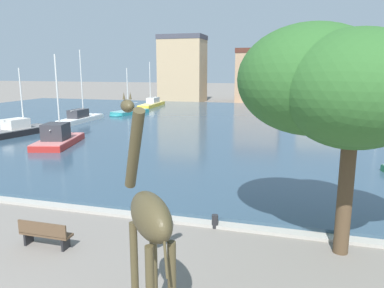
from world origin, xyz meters
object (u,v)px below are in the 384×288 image
(sailboat_black, at_px, (24,130))
(mooring_bollard, at_px, (215,221))
(sailboat_teal, at_px, (127,113))
(park_bench, at_px, (45,233))
(sailboat_red, at_px, (60,139))
(sailboat_white, at_px, (83,118))
(sailboat_navy, at_px, (378,126))
(shade_tree, at_px, (348,88))
(sailboat_yellow, at_px, (151,105))
(giraffe_statue, at_px, (149,218))
(sailboat_grey, at_px, (335,111))

(sailboat_black, xyz_separation_m, mooring_bollard, (20.15, -13.97, -0.30))
(sailboat_teal, relative_size, park_bench, 3.51)
(sailboat_red, height_order, sailboat_white, sailboat_white)
(sailboat_navy, xyz_separation_m, mooring_bollard, (-9.98, -25.33, -0.28))
(sailboat_teal, height_order, shade_tree, shade_tree)
(sailboat_red, relative_size, shade_tree, 0.96)
(sailboat_black, bearing_deg, sailboat_navy, 20.66)
(sailboat_yellow, bearing_deg, sailboat_teal, -85.37)
(sailboat_red, height_order, sailboat_teal, sailboat_red)
(sailboat_black, height_order, shade_tree, shade_tree)
(shade_tree, bearing_deg, giraffe_statue, -131.61)
(sailboat_black, xyz_separation_m, park_bench, (15.11, -17.02, -0.06))
(sailboat_teal, bearing_deg, sailboat_white, -106.07)
(sailboat_white, height_order, park_bench, sailboat_white)
(shade_tree, relative_size, park_bench, 3.97)
(sailboat_teal, distance_m, sailboat_black, 15.52)
(giraffe_statue, distance_m, sailboat_teal, 39.24)
(sailboat_grey, xyz_separation_m, sailboat_white, (-27.04, -16.93, 0.16))
(giraffe_statue, xyz_separation_m, sailboat_white, (-19.47, 28.25, -2.14))
(sailboat_white, height_order, shade_tree, sailboat_white)
(sailboat_grey, bearing_deg, mooring_bollard, -100.60)
(giraffe_statue, bearing_deg, sailboat_yellow, 112.36)
(sailboat_red, xyz_separation_m, shade_tree, (18.43, -11.84, 4.63))
(sailboat_teal, distance_m, sailboat_grey, 27.06)
(sailboat_teal, xyz_separation_m, mooring_bollard, (17.70, -29.29, -0.13))
(shade_tree, bearing_deg, mooring_bollard, 167.18)
(sailboat_black, bearing_deg, sailboat_white, 86.69)
(sailboat_navy, relative_size, sailboat_white, 0.82)
(sailboat_teal, relative_size, sailboat_grey, 0.74)
(shade_tree, bearing_deg, sailboat_grey, 85.33)
(sailboat_yellow, relative_size, sailboat_black, 1.47)
(sailboat_red, bearing_deg, sailboat_white, 114.61)
(sailboat_red, bearing_deg, mooring_bollard, -37.26)
(sailboat_black, distance_m, park_bench, 22.76)
(sailboat_navy, distance_m, sailboat_black, 32.20)
(sailboat_black, distance_m, mooring_bollard, 24.52)
(park_bench, bearing_deg, shade_tree, 13.09)
(sailboat_red, distance_m, park_bench, 16.78)
(giraffe_statue, xyz_separation_m, sailboat_navy, (10.17, 31.08, -2.16))
(giraffe_statue, height_order, sailboat_black, sailboat_black)
(sailboat_grey, xyz_separation_m, park_bench, (-12.42, -42.49, 0.11))
(sailboat_yellow, distance_m, sailboat_black, 24.75)
(giraffe_statue, relative_size, sailboat_red, 0.77)
(sailboat_white, xyz_separation_m, mooring_bollard, (19.66, -22.51, -0.29))
(sailboat_yellow, bearing_deg, sailboat_navy, -25.11)
(sailboat_black, bearing_deg, giraffe_statue, -44.65)
(sailboat_red, distance_m, sailboat_yellow, 28.05)
(sailboat_teal, xyz_separation_m, sailboat_grey, (25.08, 10.14, 0.01))
(sailboat_navy, bearing_deg, sailboat_teal, 171.86)
(sailboat_red, relative_size, sailboat_yellow, 0.72)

